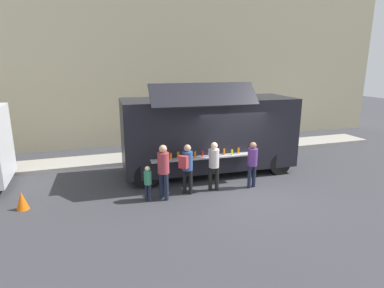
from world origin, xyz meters
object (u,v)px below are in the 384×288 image
object	(u,v)px
customer_rear_waiting	(163,167)
customer_front_ordering	(214,162)
customer_extra_browsing	(252,161)
child_near_queue	(148,180)
trash_bin	(257,140)
traffic_cone_orange	(22,201)
food_truck_main	(209,133)
customer_mid_with_backpack	(187,164)

from	to	relation	value
customer_rear_waiting	customer_front_ordering	bearing A→B (deg)	-23.47
customer_extra_browsing	child_near_queue	xyz separation A→B (m)	(-3.63, -0.02, -0.28)
trash_bin	child_near_queue	size ratio (longest dim) A/B	0.85
customer_front_ordering	customer_rear_waiting	distance (m)	1.78
trash_bin	customer_front_ordering	distance (m)	5.80
traffic_cone_orange	customer_extra_browsing	distance (m)	7.34
food_truck_main	trash_bin	bearing A→B (deg)	36.20
customer_mid_with_backpack	customer_rear_waiting	bearing A→B (deg)	147.62
food_truck_main	customer_rear_waiting	distance (m)	3.09
customer_mid_with_backpack	customer_extra_browsing	xyz separation A→B (m)	(2.31, -0.15, -0.06)
food_truck_main	customer_mid_with_backpack	distance (m)	2.42
trash_bin	child_near_queue	distance (m)	7.64
trash_bin	customer_extra_browsing	distance (m)	5.09
customer_extra_browsing	child_near_queue	size ratio (longest dim) A/B	1.41
customer_front_ordering	customer_mid_with_backpack	size ratio (longest dim) A/B	1.00
customer_mid_with_backpack	customer_rear_waiting	world-z (taller)	customer_rear_waiting
traffic_cone_orange	customer_front_ordering	bearing A→B (deg)	-3.94
trash_bin	customer_rear_waiting	xyz separation A→B (m)	(-5.79, -4.34, 0.57)
food_truck_main	trash_bin	size ratio (longest dim) A/B	6.77
customer_mid_with_backpack	child_near_queue	world-z (taller)	customer_mid_with_backpack
traffic_cone_orange	customer_front_ordering	distance (m)	5.98
food_truck_main	customer_rear_waiting	world-z (taller)	food_truck_main
trash_bin	food_truck_main	bearing A→B (deg)	-146.50
traffic_cone_orange	child_near_queue	distance (m)	3.72
food_truck_main	customer_rear_waiting	bearing A→B (deg)	-135.83
customer_mid_with_backpack	food_truck_main	bearing A→B (deg)	7.48
customer_front_ordering	food_truck_main	bearing A→B (deg)	11.17
trash_bin	customer_mid_with_backpack	xyz separation A→B (m)	(-4.96, -4.16, 0.54)
food_truck_main	customer_mid_with_backpack	bearing A→B (deg)	-125.65
customer_extra_browsing	child_near_queue	distance (m)	3.64
customer_mid_with_backpack	customer_rear_waiting	distance (m)	0.84
food_truck_main	customer_front_ordering	xyz separation A→B (m)	(-0.51, -1.84, -0.59)
trash_bin	customer_front_ordering	bearing A→B (deg)	-134.01
traffic_cone_orange	customer_rear_waiting	size ratio (longest dim) A/B	0.31
traffic_cone_orange	trash_bin	bearing A→B (deg)	20.66
trash_bin	customer_front_ordering	xyz separation A→B (m)	(-4.02, -4.16, 0.52)
food_truck_main	child_near_queue	distance (m)	3.55
customer_front_ordering	trash_bin	bearing A→B (deg)	-17.32
trash_bin	customer_rear_waiting	size ratio (longest dim) A/B	0.55
customer_extra_browsing	traffic_cone_orange	bearing A→B (deg)	71.57
customer_mid_with_backpack	customer_rear_waiting	xyz separation A→B (m)	(-0.82, -0.17, 0.04)
child_near_queue	traffic_cone_orange	bearing A→B (deg)	134.77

